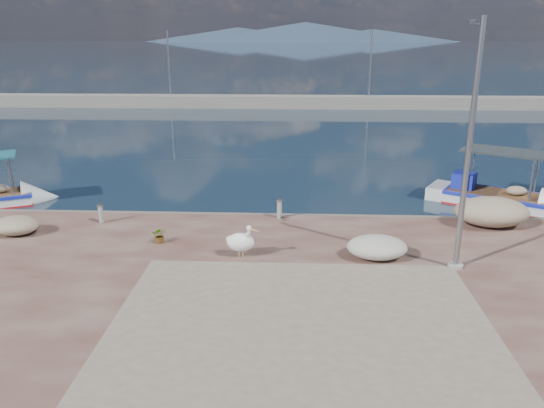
{
  "coord_description": "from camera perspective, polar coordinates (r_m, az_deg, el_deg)",
  "views": [
    {
      "loc": [
        0.84,
        -14.08,
        7.01
      ],
      "look_at": [
        0.0,
        3.8,
        1.3
      ],
      "focal_mm": 35.0,
      "sensor_mm": 36.0,
      "label": 1
    }
  ],
  "objects": [
    {
      "name": "ground",
      "position": [
        15.76,
        -0.65,
        -8.73
      ],
      "size": [
        1400.0,
        1400.0,
        0.0
      ],
      "primitive_type": "plane",
      "color": "#162635",
      "rests_on": "ground"
    },
    {
      "name": "quay_patch",
      "position": [
        12.85,
        3.12,
        -12.75
      ],
      "size": [
        9.0,
        7.0,
        0.01
      ],
      "primitive_type": "cube",
      "color": "gray",
      "rests_on": "quay"
    },
    {
      "name": "breakwater",
      "position": [
        54.47,
        1.81,
        10.93
      ],
      "size": [
        120.0,
        2.2,
        7.5
      ],
      "color": "gray",
      "rests_on": "ground"
    },
    {
      "name": "mountains",
      "position": [
        664.1,
        3.13,
        17.89
      ],
      "size": [
        370.0,
        280.0,
        22.0
      ],
      "color": "#28384C",
      "rests_on": "ground"
    },
    {
      "name": "boat_right",
      "position": [
        24.8,
        22.92,
        0.36
      ],
      "size": [
        6.02,
        4.61,
        2.82
      ],
      "rotation": [
        0.0,
        0.0,
        -0.53
      ],
      "color": "white",
      "rests_on": "ground"
    },
    {
      "name": "pelican",
      "position": [
        16.22,
        -3.33,
        -4.06
      ],
      "size": [
        1.12,
        0.8,
        1.08
      ],
      "rotation": [
        0.0,
        0.0,
        -0.42
      ],
      "color": "tan",
      "rests_on": "quay"
    },
    {
      "name": "lamp_post",
      "position": [
        15.64,
        20.29,
        4.74
      ],
      "size": [
        0.44,
        0.96,
        7.0
      ],
      "color": "gray",
      "rests_on": "quay"
    },
    {
      "name": "bollard_near",
      "position": [
        19.67,
        0.81,
        -0.41
      ],
      "size": [
        0.24,
        0.24,
        0.74
      ],
      "color": "gray",
      "rests_on": "quay"
    },
    {
      "name": "bollard_far",
      "position": [
        20.17,
        -17.95,
        -0.9
      ],
      "size": [
        0.23,
        0.23,
        0.7
      ],
      "color": "gray",
      "rests_on": "quay"
    },
    {
      "name": "potted_plant",
      "position": [
        17.76,
        -11.96,
        -3.28
      ],
      "size": [
        0.58,
        0.53,
        0.55
      ],
      "primitive_type": "imported",
      "rotation": [
        0.0,
        0.0,
        0.23
      ],
      "color": "#33722D",
      "rests_on": "quay"
    },
    {
      "name": "net_pile_b",
      "position": [
        20.14,
        -25.85,
        -2.09
      ],
      "size": [
        1.58,
        1.23,
        0.61
      ],
      "primitive_type": "ellipsoid",
      "color": "tan",
      "rests_on": "quay"
    },
    {
      "name": "net_pile_d",
      "position": [
        16.53,
        11.23,
        -4.57
      ],
      "size": [
        1.84,
        1.38,
        0.69
      ],
      "primitive_type": "ellipsoid",
      "color": "beige",
      "rests_on": "quay"
    },
    {
      "name": "net_pile_c",
      "position": [
        20.44,
        22.54,
        -0.77
      ],
      "size": [
        2.6,
        1.86,
        1.02
      ],
      "primitive_type": "ellipsoid",
      "color": "tan",
      "rests_on": "quay"
    }
  ]
}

